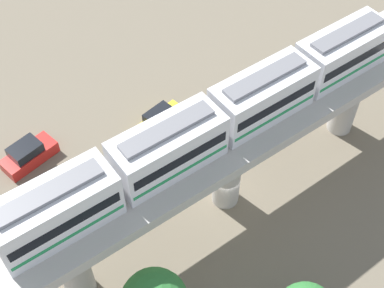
{
  "coord_description": "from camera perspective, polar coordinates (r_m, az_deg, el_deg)",
  "views": [
    {
      "loc": [
        -15.89,
        14.57,
        31.59
      ],
      "look_at": [
        2.5,
        1.11,
        4.44
      ],
      "focal_mm": 49.45,
      "sensor_mm": 36.0,
      "label": 1
    }
  ],
  "objects": [
    {
      "name": "parked_car_red",
      "position": [
        41.49,
        -17.23,
        -1.08
      ],
      "size": [
        2.59,
        4.47,
        1.76
      ],
      "rotation": [
        0.0,
        0.0,
        0.2
      ],
      "color": "red",
      "rests_on": "ground"
    },
    {
      "name": "train",
      "position": [
        30.77,
        2.75,
        2.5
      ],
      "size": [
        2.64,
        27.45,
        3.24
      ],
      "color": "white",
      "rests_on": "viaduct"
    },
    {
      "name": "ground_plane",
      "position": [
        38.24,
        3.58,
        -5.85
      ],
      "size": [
        120.0,
        120.0,
        0.0
      ],
      "primitive_type": "plane",
      "color": "#706654"
    },
    {
      "name": "parked_car_yellow",
      "position": [
        41.92,
        -3.3,
        2.5
      ],
      "size": [
        2.48,
        4.44,
        1.76
      ],
      "rotation": [
        0.0,
        0.0,
        0.17
      ],
      "color": "yellow",
      "rests_on": "ground"
    },
    {
      "name": "viaduct",
      "position": [
        33.61,
        4.05,
        -0.29
      ],
      "size": [
        5.2,
        35.8,
        7.41
      ],
      "color": "#B7B2AA",
      "rests_on": "ground"
    }
  ]
}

